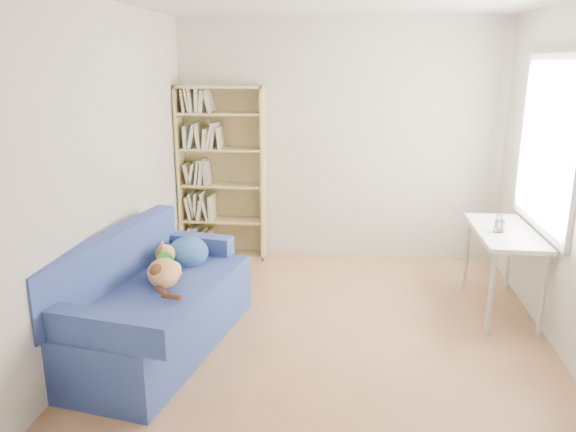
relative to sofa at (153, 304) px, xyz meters
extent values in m
plane|color=#986944|center=(1.34, 0.29, -0.34)|extent=(4.00, 4.00, 0.00)
cube|color=silver|center=(1.34, 2.29, 0.96)|extent=(3.50, 0.04, 2.60)
cube|color=silver|center=(1.34, -1.71, 0.96)|extent=(3.50, 0.04, 2.60)
cube|color=silver|center=(-0.41, 0.29, 0.96)|extent=(0.04, 4.00, 2.60)
cube|color=silver|center=(3.09, 0.29, 0.96)|extent=(0.04, 4.00, 2.60)
cube|color=white|center=(3.08, 0.89, 1.16)|extent=(0.01, 1.20, 1.30)
cube|color=navy|center=(0.04, -0.02, -0.12)|extent=(1.17, 1.95, 0.46)
cube|color=navy|center=(-0.31, -0.02, 0.34)|extent=(0.48, 1.82, 0.45)
cube|color=navy|center=(0.04, 0.81, 0.21)|extent=(0.88, 0.31, 0.20)
cube|color=navy|center=(0.04, -0.85, 0.21)|extent=(0.88, 0.31, 0.20)
cube|color=navy|center=(0.06, -0.02, 0.13)|extent=(1.13, 1.80, 0.05)
ellipsoid|color=#2D5594|center=(0.14, 0.52, 0.25)|extent=(0.35, 0.38, 0.26)
ellipsoid|color=#B65614|center=(0.09, 0.03, 0.25)|extent=(0.38, 0.51, 0.18)
ellipsoid|color=silver|center=(0.16, 0.16, 0.23)|extent=(0.20, 0.23, 0.11)
ellipsoid|color=#371C0F|center=(0.06, -0.02, 0.29)|extent=(0.21, 0.26, 0.09)
sphere|color=#B65614|center=(0.12, 0.35, 0.29)|extent=(0.16, 0.16, 0.16)
cone|color=#B65614|center=(0.09, 0.39, 0.37)|extent=(0.08, 0.09, 0.08)
cone|color=#B65614|center=(0.09, 0.31, 0.37)|extent=(0.08, 0.08, 0.08)
cylinder|color=green|center=(0.11, 0.27, 0.27)|extent=(0.13, 0.08, 0.13)
cylinder|color=#371C0F|center=(0.07, -0.23, 0.21)|extent=(0.15, 0.17, 0.06)
cube|color=tan|center=(-0.38, 2.12, 0.61)|extent=(0.03, 0.30, 1.90)
cube|color=tan|center=(0.54, 2.12, 0.61)|extent=(0.03, 0.30, 1.90)
cube|color=tan|center=(0.08, 2.12, 1.54)|extent=(0.95, 0.30, 0.03)
cube|color=tan|center=(0.08, 2.12, -0.33)|extent=(0.95, 0.30, 0.03)
cube|color=tan|center=(0.08, 2.26, 0.61)|extent=(0.95, 0.02, 1.90)
cube|color=white|center=(2.82, 0.94, 0.39)|extent=(0.50, 1.08, 0.04)
cylinder|color=silver|center=(3.02, 1.43, 0.01)|extent=(0.04, 0.04, 0.71)
cylinder|color=silver|center=(3.02, 0.45, 0.01)|extent=(0.04, 0.04, 0.71)
cylinder|color=silver|center=(2.62, 1.43, 0.01)|extent=(0.04, 0.04, 0.71)
cylinder|color=silver|center=(2.62, 0.45, 0.01)|extent=(0.04, 0.04, 0.71)
cylinder|color=white|center=(2.75, 0.88, 0.46)|extent=(0.09, 0.09, 0.10)
camera|label=1|loc=(1.48, -3.83, 1.80)|focal=35.00mm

